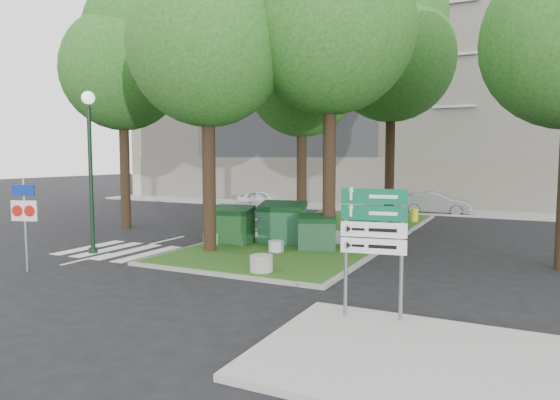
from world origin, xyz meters
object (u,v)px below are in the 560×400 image
Objects in this scene: traffic_sign_pole at (25,212)px; tree_street_left at (124,58)px; dumpster_d at (367,229)px; car_silver at (436,203)px; tree_median_far at (394,46)px; litter_bin at (415,215)px; tree_median_mid at (304,71)px; bollard_right at (261,263)px; bollard_left at (211,239)px; car_white at (265,200)px; dumpster_a at (232,225)px; bollard_mid at (276,246)px; dumpster_c at (317,232)px; tree_median_near_left at (211,31)px; directional_sign at (374,233)px; tree_median_near_right at (334,12)px; street_lamp at (90,152)px; dumpster_b at (282,223)px.

tree_street_left is at bearing 98.33° from traffic_sign_pole.
dumpster_d is 11.96m from car_silver.
litter_bin is at bearing 47.28° from tree_median_far.
tree_median_mid reaches higher than dumpster_d.
bollard_right is 0.24× the size of traffic_sign_pole.
car_white is at bearing 109.09° from bollard_left.
litter_bin is (4.75, 9.02, -0.34)m from dumpster_a.
dumpster_d is at bearing 45.33° from bollard_mid.
dumpster_a reaches higher than dumpster_c.
traffic_sign_pole is at bearing -126.63° from dumpster_a.
tree_median_near_left reaches higher than directional_sign.
dumpster_a is 2.93× the size of bollard_left.
dumpster_d reaches higher than dumpster_c.
bollard_mid is at bearing -3.95° from bollard_left.
directional_sign is 21.06m from car_white.
directional_sign is (3.28, -6.56, -6.19)m from tree_median_near_right.
tree_median_near_left reaches higher than litter_bin.
street_lamp is 3.32m from traffic_sign_pole.
dumpster_d is 3.00× the size of bollard_mid.
tree_median_mid is at bearing 85.60° from tree_median_near_left.
tree_median_mid is 8.11m from tree_street_left.
dumpster_a is at bearing -162.03° from dumpster_b.
tree_median_near_left is 21.02× the size of bollard_mid.
tree_median_near_right is 8.10m from dumpster_a.
dumpster_d is 8.08m from directional_sign.
tree_median_far reaches higher than litter_bin.
bollard_left is at bearing 176.05° from bollard_mid.
car_white is (-4.87, 12.95, -6.71)m from tree_median_near_left.
tree_median_near_right is 7.63× the size of dumpster_d.
tree_median_far reaches higher than car_white.
car_silver is (1.21, 5.54, -7.69)m from tree_median_far.
bollard_right is 17.21m from car_silver.
tree_median_near_right is at bearing -8.13° from tree_street_left.
bollard_mid is (2.03, 0.68, -7.02)m from tree_median_near_left.
tree_median_near_left is 6.53m from tree_median_mid.
car_silver is at bearing 71.92° from tree_median_near_left.
tree_median_far is at bearing 63.04° from bollard_left.
litter_bin is (5.30, 9.61, 0.11)m from bollard_left.
bollard_mid is (2.72, -0.19, -0.02)m from bollard_left.
dumpster_d is at bearing 10.25° from dumpster_a.
tree_median_near_left is 17.04× the size of litter_bin.
litter_bin is at bearing 31.04° from tree_street_left.
dumpster_d is at bearing -135.35° from car_white.
tree_median_far is 2.21× the size of street_lamp.
street_lamp reaches higher than litter_bin.
tree_street_left reaches higher than street_lamp.
tree_median_near_right is 7.43m from dumpster_b.
bollard_left is (-5.10, -2.22, -0.39)m from dumpster_d.
bollard_left is at bearing -118.86° from litter_bin.
tree_median_near_right is at bearing 107.15° from directional_sign.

